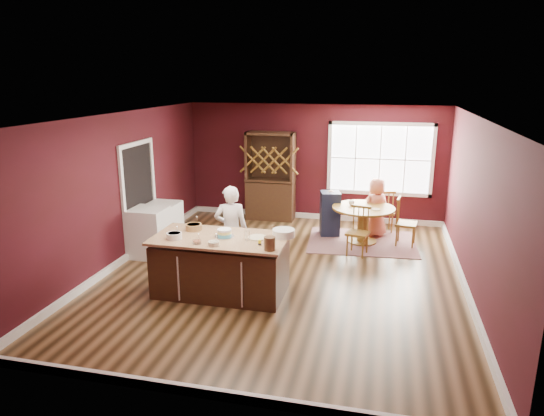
{
  "coord_description": "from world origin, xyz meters",
  "views": [
    {
      "loc": [
        1.58,
        -7.65,
        3.31
      ],
      "look_at": [
        -0.3,
        0.43,
        1.05
      ],
      "focal_mm": 32.0,
      "sensor_mm": 36.0,
      "label": 1
    }
  ],
  "objects_px": {
    "baker": "(231,230)",
    "chair_south": "(358,231)",
    "layer_cake": "(224,233)",
    "dryer": "(164,224)",
    "chair_east": "(407,222)",
    "dining_table": "(363,217)",
    "washer": "(149,232)",
    "kitchen_island": "(221,266)",
    "toddler": "(329,198)",
    "hutch": "(270,176)",
    "chair_north": "(384,210)",
    "high_chair": "(330,213)",
    "seated_woman": "(376,207)"
  },
  "relations": [
    {
      "from": "chair_south",
      "to": "chair_north",
      "type": "height_order",
      "value": "chair_north"
    },
    {
      "from": "layer_cake",
      "to": "high_chair",
      "type": "xyz_separation_m",
      "value": [
        1.27,
        3.25,
        -0.49
      ]
    },
    {
      "from": "chair_east",
      "to": "chair_south",
      "type": "distance_m",
      "value": 1.2
    },
    {
      "from": "seated_woman",
      "to": "high_chair",
      "type": "relative_size",
      "value": 1.27
    },
    {
      "from": "layer_cake",
      "to": "dryer",
      "type": "xyz_separation_m",
      "value": [
        -1.9,
        1.84,
        -0.54
      ]
    },
    {
      "from": "hutch",
      "to": "kitchen_island",
      "type": "bearing_deg",
      "value": -87.43
    },
    {
      "from": "dining_table",
      "to": "toddler",
      "type": "height_order",
      "value": "toddler"
    },
    {
      "from": "chair_south",
      "to": "seated_woman",
      "type": "height_order",
      "value": "seated_woman"
    },
    {
      "from": "hutch",
      "to": "washer",
      "type": "distance_m",
      "value": 3.42
    },
    {
      "from": "chair_south",
      "to": "dryer",
      "type": "relative_size",
      "value": 1.08
    },
    {
      "from": "chair_north",
      "to": "high_chair",
      "type": "xyz_separation_m",
      "value": [
        -1.13,
        -0.51,
        0.01
      ]
    },
    {
      "from": "layer_cake",
      "to": "washer",
      "type": "bearing_deg",
      "value": 147.7
    },
    {
      "from": "baker",
      "to": "layer_cake",
      "type": "xyz_separation_m",
      "value": [
        0.15,
        -0.78,
        0.21
      ]
    },
    {
      "from": "washer",
      "to": "chair_south",
      "type": "bearing_deg",
      "value": 13.97
    },
    {
      "from": "chair_east",
      "to": "chair_north",
      "type": "distance_m",
      "value": 0.94
    },
    {
      "from": "dryer",
      "to": "toddler",
      "type": "bearing_deg",
      "value": 24.29
    },
    {
      "from": "kitchen_island",
      "to": "dryer",
      "type": "height_order",
      "value": "kitchen_island"
    },
    {
      "from": "kitchen_island",
      "to": "baker",
      "type": "distance_m",
      "value": 0.88
    },
    {
      "from": "dining_table",
      "to": "chair_east",
      "type": "xyz_separation_m",
      "value": [
        0.86,
        0.02,
        -0.04
      ]
    },
    {
      "from": "high_chair",
      "to": "toddler",
      "type": "relative_size",
      "value": 3.8
    },
    {
      "from": "seated_woman",
      "to": "dryer",
      "type": "relative_size",
      "value": 1.43
    },
    {
      "from": "chair_north",
      "to": "dryer",
      "type": "bearing_deg",
      "value": 14.19
    },
    {
      "from": "seated_woman",
      "to": "dryer",
      "type": "xyz_separation_m",
      "value": [
        -4.13,
        -1.55,
        -0.19
      ]
    },
    {
      "from": "seated_woman",
      "to": "washer",
      "type": "relative_size",
      "value": 1.35
    },
    {
      "from": "chair_north",
      "to": "washer",
      "type": "bearing_deg",
      "value": 20.91
    },
    {
      "from": "dining_table",
      "to": "layer_cake",
      "type": "height_order",
      "value": "layer_cake"
    },
    {
      "from": "seated_woman",
      "to": "toddler",
      "type": "distance_m",
      "value": 1.02
    },
    {
      "from": "dining_table",
      "to": "seated_woman",
      "type": "relative_size",
      "value": 1.01
    },
    {
      "from": "seated_woman",
      "to": "high_chair",
      "type": "height_order",
      "value": "seated_woman"
    },
    {
      "from": "high_chair",
      "to": "chair_east",
      "type": "bearing_deg",
      "value": -25.36
    },
    {
      "from": "baker",
      "to": "chair_south",
      "type": "height_order",
      "value": "baker"
    },
    {
      "from": "dining_table",
      "to": "washer",
      "type": "xyz_separation_m",
      "value": [
        -3.88,
        -1.7,
        -0.07
      ]
    },
    {
      "from": "layer_cake",
      "to": "dryer",
      "type": "distance_m",
      "value": 2.7
    },
    {
      "from": "baker",
      "to": "toddler",
      "type": "bearing_deg",
      "value": -135.69
    },
    {
      "from": "chair_east",
      "to": "high_chair",
      "type": "xyz_separation_m",
      "value": [
        -1.57,
        0.32,
        -0.0
      ]
    },
    {
      "from": "dining_table",
      "to": "high_chair",
      "type": "relative_size",
      "value": 1.28
    },
    {
      "from": "seated_woman",
      "to": "chair_north",
      "type": "bearing_deg",
      "value": -154.22
    },
    {
      "from": "toddler",
      "to": "dryer",
      "type": "height_order",
      "value": "toddler"
    },
    {
      "from": "chair_north",
      "to": "hutch",
      "type": "height_order",
      "value": "hutch"
    },
    {
      "from": "kitchen_island",
      "to": "dryer",
      "type": "bearing_deg",
      "value": 134.55
    },
    {
      "from": "dining_table",
      "to": "baker",
      "type": "distance_m",
      "value": 3.02
    },
    {
      "from": "baker",
      "to": "chair_north",
      "type": "height_order",
      "value": "baker"
    },
    {
      "from": "baker",
      "to": "washer",
      "type": "bearing_deg",
      "value": -30.28
    },
    {
      "from": "chair_south",
      "to": "dryer",
      "type": "bearing_deg",
      "value": -162.59
    },
    {
      "from": "dining_table",
      "to": "hutch",
      "type": "height_order",
      "value": "hutch"
    },
    {
      "from": "hutch",
      "to": "dryer",
      "type": "relative_size",
      "value": 2.36
    },
    {
      "from": "chair_south",
      "to": "washer",
      "type": "height_order",
      "value": "chair_south"
    },
    {
      "from": "hutch",
      "to": "washer",
      "type": "relative_size",
      "value": 2.22
    },
    {
      "from": "seated_woman",
      "to": "washer",
      "type": "distance_m",
      "value": 4.68
    },
    {
      "from": "chair_south",
      "to": "washer",
      "type": "distance_m",
      "value": 3.94
    }
  ]
}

